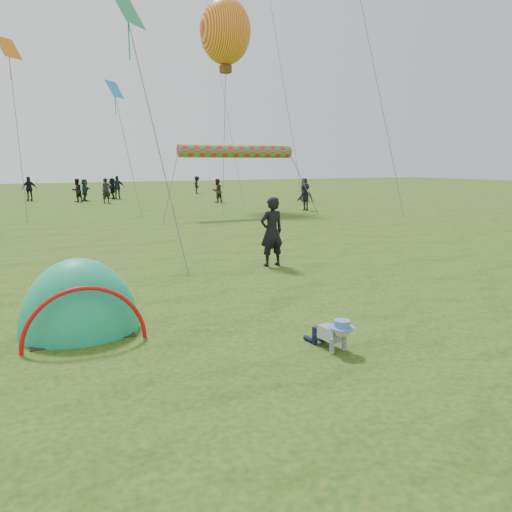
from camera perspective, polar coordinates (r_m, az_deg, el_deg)
name	(u,v)px	position (r m, az deg, el deg)	size (l,w,h in m)	color
ground	(305,333)	(8.28, 5.66, -8.76)	(140.00, 140.00, 0.00)	#19420F
crawling_toddler	(333,333)	(7.58, 8.78, -8.65)	(0.47, 0.66, 0.51)	black
popup_tent	(81,332)	(8.79, -19.37, -8.17)	(1.91, 1.57, 2.47)	#12A463
standing_adult	(272,232)	(13.34, 1.80, 2.78)	(0.68, 0.44, 1.86)	black
crowd_person_1	(77,190)	(38.18, -19.80, 7.08)	(0.81, 0.63, 1.66)	black
crowd_person_2	(118,187)	(40.44, -15.55, 7.57)	(1.05, 0.44, 1.79)	#232934
crowd_person_3	(305,197)	(29.61, 5.67, 6.75)	(1.03, 0.59, 1.59)	black
crowd_person_5	(85,190)	(39.08, -18.98, 7.15)	(1.49, 0.47, 1.60)	#233237
crowd_person_6	(106,191)	(36.25, -16.73, 7.17)	(0.63, 0.42, 1.74)	black
crowd_person_7	(217,191)	(35.47, -4.47, 7.45)	(0.81, 0.63, 1.66)	#311F1D
crowd_person_8	(29,189)	(40.63, -24.48, 7.02)	(1.05, 0.44, 1.78)	black
crowd_person_9	(197,185)	(46.31, -6.76, 8.08)	(1.02, 0.59, 1.58)	black
crowd_person_10	(304,190)	(36.85, 5.52, 7.57)	(0.83, 0.54, 1.69)	#302320
crowd_person_11	(112,188)	(40.77, -16.11, 7.43)	(1.50, 0.48, 1.61)	black
balloon_kite	(225,35)	(33.46, -3.53, 23.86)	(3.14, 3.14, 4.40)	yellow
rainbow_tube_kite	(237,151)	(26.47, -2.22, 11.85)	(0.64, 0.64, 6.32)	red
diamond_kite_3	(128,9)	(17.48, -14.46, 25.65)	(1.18, 1.18, 0.00)	#289958
diamond_kite_7	(8,48)	(31.22, -26.45, 20.54)	(1.28, 1.28, 0.00)	orange
diamond_kite_8	(213,33)	(40.35, -4.91, 24.06)	(0.71, 0.71, 0.00)	gold
diamond_kite_10	(115,89)	(30.93, -15.86, 17.85)	(1.11, 1.11, 0.00)	#288FDA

